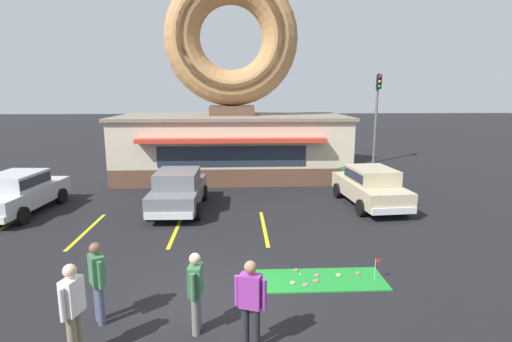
% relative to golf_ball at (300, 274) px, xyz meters
% --- Properties ---
extents(ground_plane, '(160.00, 160.00, 0.00)m').
position_rel_golf_ball_xyz_m(ground_plane, '(-2.23, -1.28, -0.05)').
color(ground_plane, black).
extents(donut_shop_building, '(12.30, 6.75, 10.96)m').
position_rel_golf_ball_xyz_m(donut_shop_building, '(-1.81, 12.66, 3.69)').
color(donut_shop_building, brown).
rests_on(donut_shop_building, ground).
extents(putting_mat, '(3.37, 1.26, 0.03)m').
position_rel_golf_ball_xyz_m(putting_mat, '(0.36, -0.26, -0.04)').
color(putting_mat, '#1E842D').
rests_on(putting_mat, ground).
extents(mini_donut_near_left, '(0.13, 0.13, 0.04)m').
position_rel_golf_ball_xyz_m(mini_donut_near_left, '(-0.08, 0.26, -0.00)').
color(mini_donut_near_left, '#A5724C').
rests_on(mini_donut_near_left, putting_mat).
extents(mini_donut_near_right, '(0.13, 0.13, 0.04)m').
position_rel_golf_ball_xyz_m(mini_donut_near_right, '(0.96, -0.09, -0.00)').
color(mini_donut_near_right, '#E5C666').
rests_on(mini_donut_near_right, putting_mat).
extents(mini_donut_mid_left, '(0.13, 0.13, 0.04)m').
position_rel_golf_ball_xyz_m(mini_donut_mid_left, '(0.41, -0.07, -0.00)').
color(mini_donut_mid_left, '#D8667F').
rests_on(mini_donut_mid_left, putting_mat).
extents(mini_donut_mid_centre, '(0.13, 0.13, 0.04)m').
position_rel_golf_ball_xyz_m(mini_donut_mid_centre, '(-0.26, -0.44, -0.00)').
color(mini_donut_mid_centre, '#E5C666').
rests_on(mini_donut_mid_centre, putting_mat).
extents(mini_donut_mid_right, '(0.13, 0.13, 0.04)m').
position_rel_golf_ball_xyz_m(mini_donut_mid_right, '(1.47, -0.02, -0.00)').
color(mini_donut_mid_right, '#A5724C').
rests_on(mini_donut_mid_right, putting_mat).
extents(mini_donut_far_left, '(0.13, 0.13, 0.04)m').
position_rel_golf_ball_xyz_m(mini_donut_far_left, '(0.03, -0.57, -0.00)').
color(mini_donut_far_left, '#D8667F').
rests_on(mini_donut_far_left, putting_mat).
extents(mini_donut_far_centre, '(0.13, 0.13, 0.04)m').
position_rel_golf_ball_xyz_m(mini_donut_far_centre, '(-1.16, -0.47, -0.00)').
color(mini_donut_far_centre, '#D8667F').
rests_on(mini_donut_far_centre, putting_mat).
extents(mini_donut_far_right, '(0.13, 0.13, 0.04)m').
position_rel_golf_ball_xyz_m(mini_donut_far_right, '(0.32, -0.38, -0.00)').
color(mini_donut_far_right, '#D8667F').
rests_on(mini_donut_far_right, putting_mat).
extents(golf_ball, '(0.04, 0.04, 0.04)m').
position_rel_golf_ball_xyz_m(golf_ball, '(0.00, 0.00, 0.00)').
color(golf_ball, white).
rests_on(golf_ball, putting_mat).
extents(putting_flag_pin, '(0.13, 0.01, 0.55)m').
position_rel_golf_ball_xyz_m(putting_flag_pin, '(1.83, -0.34, 0.39)').
color(putting_flag_pin, silver).
rests_on(putting_flag_pin, putting_mat).
extents(car_grey, '(2.04, 4.59, 1.60)m').
position_rel_golf_ball_xyz_m(car_grey, '(-3.90, 6.06, 0.82)').
color(car_grey, slate).
rests_on(car_grey, ground).
extents(car_silver, '(2.24, 4.68, 1.60)m').
position_rel_golf_ball_xyz_m(car_silver, '(-9.94, 5.87, 0.82)').
color(car_silver, '#B2B5BA').
rests_on(car_silver, ground).
extents(car_champagne, '(2.23, 4.67, 1.60)m').
position_rel_golf_ball_xyz_m(car_champagne, '(3.86, 6.24, 0.82)').
color(car_champagne, '#BCAD89').
rests_on(car_champagne, ground).
extents(pedestrian_blue_sweater_man, '(0.41, 0.52, 1.71)m').
position_rel_golf_ball_xyz_m(pedestrian_blue_sweater_man, '(-4.38, -1.86, 0.90)').
color(pedestrian_blue_sweater_man, '#474C66').
rests_on(pedestrian_blue_sweater_man, ground).
extents(pedestrian_hooded_kid, '(0.57, 0.35, 1.71)m').
position_rel_golf_ball_xyz_m(pedestrian_hooded_kid, '(-1.37, -2.88, 0.90)').
color(pedestrian_hooded_kid, '#232328').
rests_on(pedestrian_hooded_kid, ground).
extents(pedestrian_leather_jacket_man, '(0.28, 0.59, 1.63)m').
position_rel_golf_ball_xyz_m(pedestrian_leather_jacket_man, '(-2.40, -2.29, 0.85)').
color(pedestrian_leather_jacket_man, slate).
rests_on(pedestrian_leather_jacket_man, ground).
extents(pedestrian_clipboard_woman, '(0.34, 0.58, 1.76)m').
position_rel_golf_ball_xyz_m(pedestrian_clipboard_woman, '(-4.42, -2.96, 0.93)').
color(pedestrian_clipboard_woman, '#7F7056').
rests_on(pedestrian_clipboard_woman, ground).
extents(trash_bin, '(0.57, 0.57, 0.97)m').
position_rel_golf_ball_xyz_m(trash_bin, '(3.71, 9.42, 0.45)').
color(trash_bin, '#1E662D').
rests_on(trash_bin, ground).
extents(traffic_light_pole, '(0.28, 0.47, 5.80)m').
position_rel_golf_ball_xyz_m(traffic_light_pole, '(7.53, 16.34, 3.66)').
color(traffic_light_pole, '#595B60').
rests_on(traffic_light_pole, ground).
extents(parking_stripe_left, '(0.12, 3.60, 0.01)m').
position_rel_golf_ball_xyz_m(parking_stripe_left, '(-6.66, 3.72, -0.05)').
color(parking_stripe_left, yellow).
rests_on(parking_stripe_left, ground).
extents(parking_stripe_mid_left, '(0.12, 3.60, 0.01)m').
position_rel_golf_ball_xyz_m(parking_stripe_mid_left, '(-3.66, 3.72, -0.05)').
color(parking_stripe_mid_left, yellow).
rests_on(parking_stripe_mid_left, ground).
extents(parking_stripe_centre, '(0.12, 3.60, 0.01)m').
position_rel_golf_ball_xyz_m(parking_stripe_centre, '(-0.66, 3.72, -0.05)').
color(parking_stripe_centre, yellow).
rests_on(parking_stripe_centre, ground).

